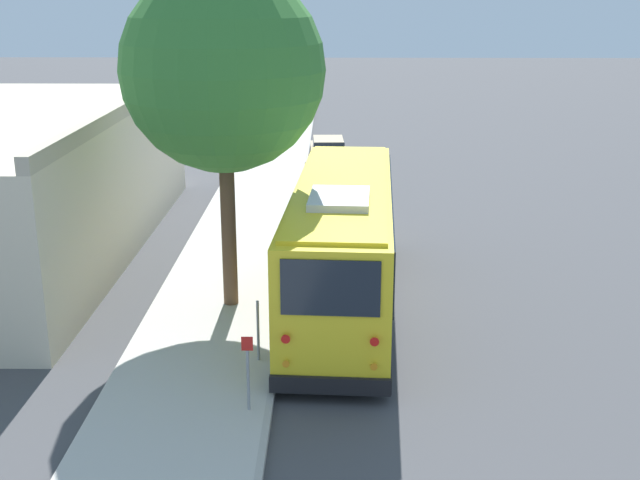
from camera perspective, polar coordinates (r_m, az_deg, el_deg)
The scene contains 9 objects.
ground_plane at distance 21.87m, azimuth 2.75°, elevation -3.89°, with size 160.00×160.00×0.00m, color #474749.
sidewalk_slab at distance 22.03m, azimuth -6.96°, elevation -3.63°, with size 80.00×3.37×0.15m, color beige.
curb_strip at distance 21.86m, azimuth -2.38°, elevation -3.68°, with size 80.00×0.14×0.15m, color #AAA69D.
shuttle_bus at distance 20.48m, azimuth 1.61°, elevation 0.12°, with size 10.83×3.04×3.46m.
parked_sedan_silver at distance 32.13m, azimuth 0.82°, elevation 4.16°, with size 4.64×2.01×1.27m.
parked_sedan_tan at distance 37.76m, azimuth 0.59°, elevation 6.20°, with size 4.57×1.81×1.32m.
street_tree at distance 19.70m, azimuth -6.90°, elevation 12.91°, with size 4.90×4.90×9.14m.
sign_post_near at distance 15.56m, azimuth -5.15°, elevation -9.36°, with size 0.06×0.22×1.53m.
sign_post_far at distance 17.56m, azimuth -4.42°, elevation -6.45°, with size 0.06×0.06×1.39m.
Camera 1 is at (-20.38, 0.75, 7.92)m, focal length 45.00 mm.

